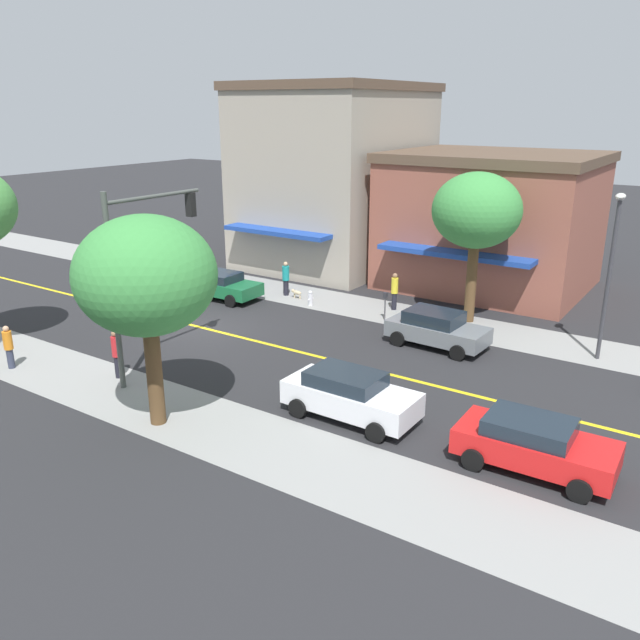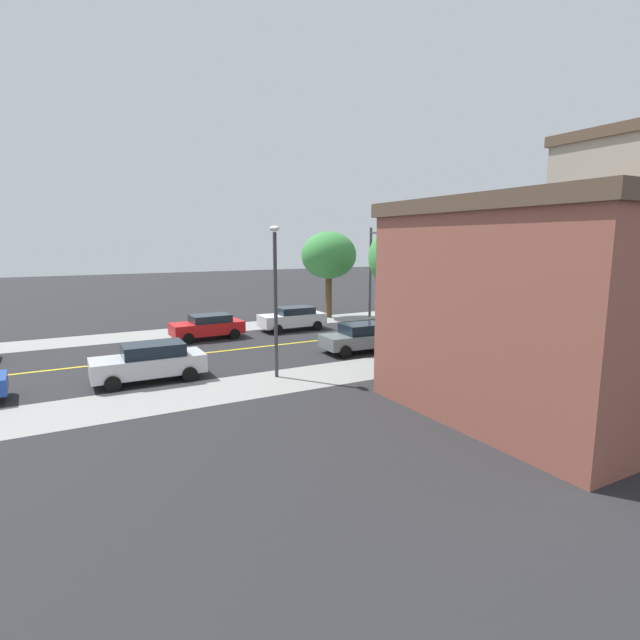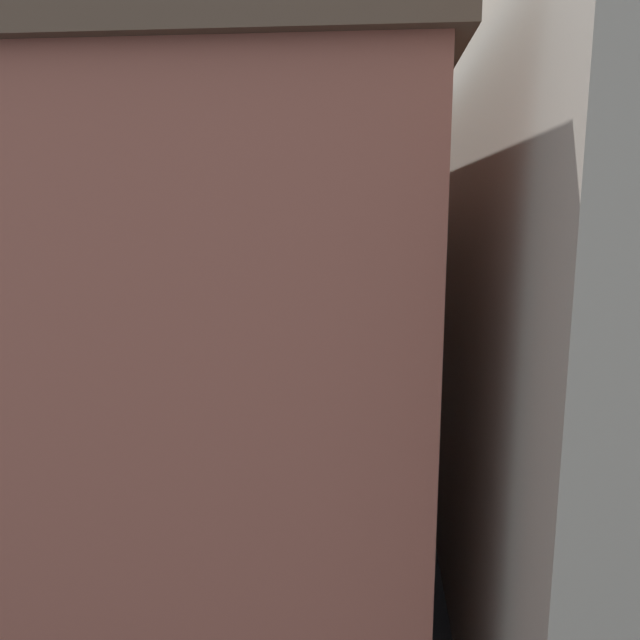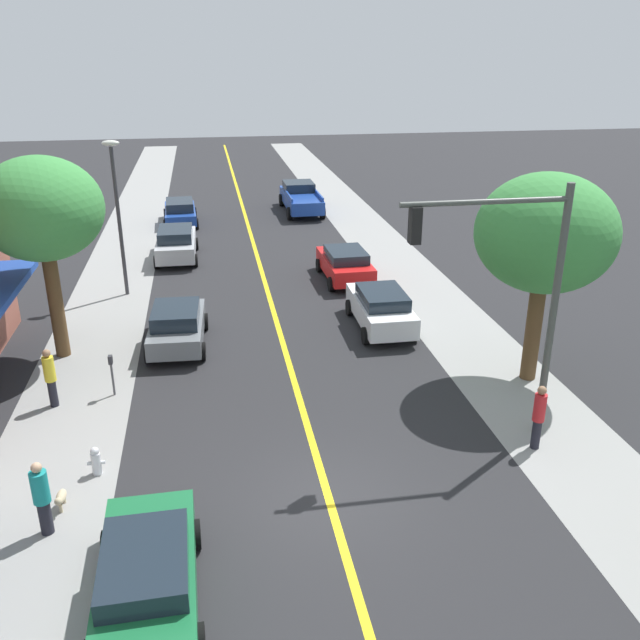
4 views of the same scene
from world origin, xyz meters
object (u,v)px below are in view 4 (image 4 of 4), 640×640
Objects in this scene: fire_hydrant at (96,461)px; small_dog at (61,498)px; street_tree_left_near at (41,210)px; blue_pickup_truck at (301,198)px; pedestrian_teal_shirt at (42,497)px; blue_sedan_left_curb at (180,211)px; white_sedan_right_curb at (381,308)px; grey_sedan_left_curb at (177,325)px; silver_sedan_left_curb at (176,243)px; pedestrian_red_shirt at (539,415)px; street_tree_right_corner at (546,234)px; parking_meter at (112,369)px; red_sedan_right_curb at (345,264)px; traffic_light_mast at (513,277)px; green_sedan_left_curb at (147,574)px; pedestrian_yellow_shirt at (50,376)px; street_lamp at (117,202)px.

small_dog is at bearing -115.49° from fire_hydrant.
street_tree_left_near is 23.80m from blue_pickup_truck.
fire_hydrant is 0.42× the size of pedestrian_teal_shirt.
white_sedan_right_curb is at bearing -158.41° from blue_sedan_left_curb.
street_tree_left_near is at bearing -169.07° from small_dog.
grey_sedan_left_curb is (1.85, 7.67, 0.41)m from fire_hydrant.
white_sedan_right_curb is at bearing -142.37° from silver_sedan_left_curb.
pedestrian_red_shirt reaches higher than grey_sedan_left_curb.
silver_sedan_left_curb is at bearing -174.49° from pedestrian_teal_shirt.
blue_sedan_left_curb is 28.14m from pedestrian_teal_shirt.
street_tree_right_corner reaches higher than fire_hydrant.
red_sedan_right_curb reaches higher than parking_meter.
traffic_light_mast is 1.58× the size of green_sedan_left_curb.
red_sedan_right_curb is 0.93× the size of silver_sedan_left_curb.
pedestrian_teal_shirt is (1.31, -9.68, -4.16)m from street_tree_left_near.
traffic_light_mast is at bearing -179.15° from pedestrian_red_shirt.
red_sedan_right_curb is at bearing 46.11° from parking_meter.
pedestrian_teal_shirt reaches higher than parking_meter.
blue_pickup_truck is (7.69, 9.46, 0.06)m from silver_sedan_left_curb.
parking_meter is 1.75m from pedestrian_yellow_shirt.
street_lamp is 3.53× the size of pedestrian_red_shirt.
blue_pickup_truck is (7.67, 32.69, 0.15)m from green_sedan_left_curb.
street_lamp is at bearing 74.96° from street_tree_left_near.
pedestrian_teal_shirt is (-2.37, 2.53, 0.21)m from green_sedan_left_curb.
pedestrian_yellow_shirt is at bearing -16.74° from traffic_light_mast.
pedestrian_teal_shirt is at bearing 167.61° from grey_sedan_left_curb.
green_sedan_left_curb is at bearing 166.35° from blue_pickup_truck.
street_lamp is 15.38m from small_dog.
street_tree_right_corner is 5.71m from pedestrian_red_shirt.
small_dog is (-9.87, -29.36, -0.59)m from blue_pickup_truck.
street_tree_right_corner is 1.58× the size of grey_sedan_left_curb.
small_dog is at bearing -49.66° from pedestrian_yellow_shirt.
street_tree_right_corner is 12.77m from grey_sedan_left_curb.
red_sedan_right_curb is at bearing -23.69° from green_sedan_left_curb.
street_tree_right_corner is 13.75m from parking_meter.
street_tree_right_corner is 8.61× the size of fire_hydrant.
street_tree_left_near is at bearing 124.00° from pedestrian_yellow_shirt.
pedestrian_teal_shirt is (-10.04, -30.16, 0.06)m from blue_pickup_truck.
pedestrian_teal_shirt is at bearing -91.17° from street_lamp.
fire_hydrant is 0.17× the size of blue_sedan_left_curb.
traffic_light_mast is at bearing -63.71° from green_sedan_left_curb.
white_sedan_right_curb is at bearing 2.55° from street_tree_left_near.
green_sedan_left_curb reaches higher than parking_meter.
pedestrian_yellow_shirt reaches higher than silver_sedan_left_curb.
fire_hydrant is at bearing 169.17° from grey_sedan_left_curb.
grey_sedan_left_curb is 7.59m from white_sedan_right_curb.
red_sedan_right_curb is at bearing 1.61° from street_lamp.
green_sedan_left_curb is at bearing -71.26° from fire_hydrant.
small_dog is (-0.63, -1.31, -0.07)m from fire_hydrant.
street_tree_right_corner is (15.21, -4.38, -0.33)m from street_tree_left_near.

